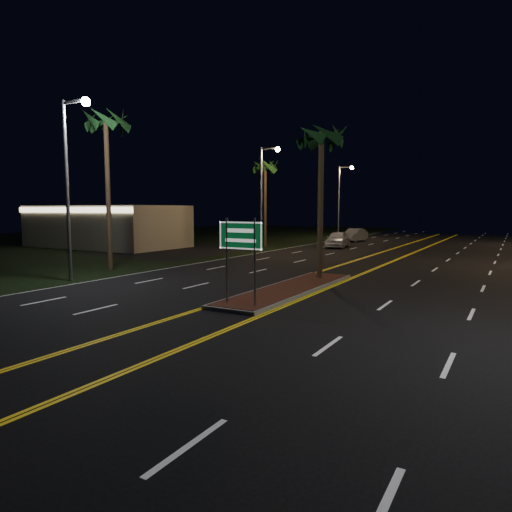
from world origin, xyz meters
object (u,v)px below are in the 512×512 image
Objects in this scene: palm_left_near at (106,123)px; streetlight_left_near at (71,169)px; median_island at (290,289)px; commercial_building at (107,226)px; streetlight_left_mid at (265,186)px; car_near at (338,238)px; highway_sign at (241,244)px; palm_median at (321,136)px; car_far at (354,234)px; streetlight_left_far at (342,193)px; palm_left_far at (265,167)px.

streetlight_left_near is at bearing -64.74° from palm_left_near.
commercial_building is (-26.00, 12.99, 1.92)m from median_island.
streetlight_left_mid reaches higher than median_island.
median_island is 1.05× the size of palm_left_near.
streetlight_left_mid is 9.24m from car_near.
palm_median is (0.00, 7.70, 4.87)m from highway_sign.
car_near is at bearing 104.86° from median_island.
highway_sign reaches higher than car_far.
streetlight_left_far is 1.02× the size of palm_left_far.
median_island is 38.89m from streetlight_left_far.
streetlight_left_near reaches higher than palm_left_far.
commercial_building is 1.67× the size of streetlight_left_near.
median_island is 15.20m from palm_left_near.
streetlight_left_mid is 5.01m from palm_left_far.
car_near is at bearing 21.93° from palm_left_far.
car_far is (5.05, 31.50, -7.84)m from palm_left_near.
streetlight_left_mid reaches higher than palm_left_far.
streetlight_left_mid reaches higher than car_far.
palm_median is 30.63m from car_far.
car_far reaches higher than median_island.
highway_sign is 28.77m from palm_left_far.
commercial_building is at bearing 146.52° from highway_sign.
streetlight_left_far is at bearing 87.00° from palm_left_near.
median_island is 20.80m from streetlight_left_mid.
streetlight_left_near is 35.97m from car_far.
highway_sign is at bearing -63.08° from palm_left_far.
highway_sign is 0.36× the size of streetlight_left_near.
highway_sign is 0.39× the size of palm_median.
streetlight_left_mid is 17.25m from palm_median.
streetlight_left_mid is (-10.61, 17.00, 5.57)m from median_island.
commercial_building is at bearing 159.95° from palm_median.
palm_left_near reaches higher than median_island.
palm_median is 12.82m from palm_left_near.
palm_left_near reaches higher than car_far.
palm_left_far is at bearing -97.78° from streetlight_left_far.
median_island is 0.68× the size of commercial_building.
highway_sign is at bearing -72.41° from car_far.
highway_sign is 11.17m from streetlight_left_near.
streetlight_left_mid is (0.00, 20.00, 0.00)m from streetlight_left_near.
highway_sign is 0.21× the size of commercial_building.
palm_left_far is 14.44m from car_far.
palm_left_near is (-12.50, 5.20, 6.28)m from highway_sign.
palm_median is (10.61, -33.50, 1.62)m from streetlight_left_far.
streetlight_left_near is 24.19m from palm_left_far.
palm_left_near is (-1.89, 4.00, 3.02)m from streetlight_left_near.
streetlight_left_mid is 20.00m from streetlight_left_far.
highway_sign is 0.36× the size of palm_left_far.
palm_median reaches higher than median_island.
streetlight_left_near reaches higher than car_far.
streetlight_left_far is (-10.61, 41.20, 3.25)m from highway_sign.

